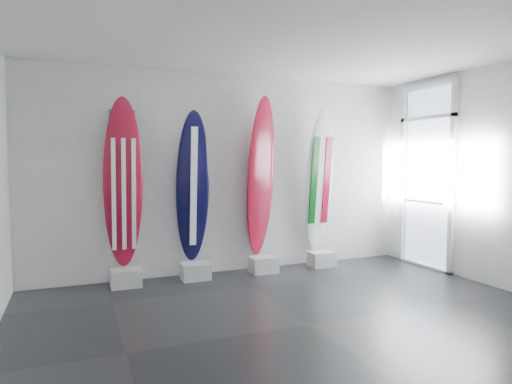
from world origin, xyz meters
name	(u,v)px	position (x,y,z in m)	size (l,w,h in m)	color
floor	(310,324)	(0.00, 0.00, 0.00)	(6.00, 6.00, 0.00)	black
ceiling	(312,30)	(0.00, 0.00, 3.00)	(6.00, 6.00, 0.00)	white
wall_back	(230,174)	(0.00, 2.50, 1.50)	(6.00, 6.00, 0.00)	silver
display_block_usa	(126,278)	(-1.61, 2.18, 0.12)	(0.40, 0.30, 0.24)	silver
surfboard_usa	(123,183)	(-1.61, 2.28, 1.40)	(0.52, 0.08, 2.32)	maroon
display_block_navy	(195,271)	(-0.65, 2.18, 0.12)	(0.40, 0.30, 0.24)	silver
surfboard_navy	(193,187)	(-0.65, 2.28, 1.33)	(0.49, 0.08, 2.18)	black
display_block_swiss	(263,265)	(0.41, 2.18, 0.12)	(0.40, 0.30, 0.24)	silver
surfboard_swiss	(261,177)	(0.41, 2.28, 1.46)	(0.55, 0.08, 2.44)	maroon
display_block_italy	(322,259)	(1.44, 2.18, 0.12)	(0.40, 0.30, 0.24)	silver
surfboard_italy	(319,181)	(1.44, 2.28, 1.38)	(0.52, 0.08, 2.29)	white
wall_outlet	(58,262)	(-2.45, 2.48, 0.35)	(0.09, 0.02, 0.13)	silver
glass_door	(427,178)	(2.97, 1.55, 1.43)	(0.12, 1.16, 2.85)	white
balcony	(485,231)	(4.30, 1.55, 0.50)	(2.80, 2.20, 1.20)	slate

